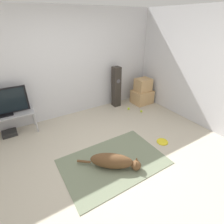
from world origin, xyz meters
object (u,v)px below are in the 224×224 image
object	(u,v)px
dog	(114,161)
floor_speaker	(116,87)
frisbee	(162,142)
tennis_ball_near_speaker	(129,109)
game_console	(10,133)
tv_stand	(4,118)
cardboard_box_upper	(143,85)
tennis_ball_by_boxes	(141,111)
cardboard_box_lower	(142,97)

from	to	relation	value
dog	floor_speaker	world-z (taller)	floor_speaker
frisbee	tennis_ball_near_speaker	size ratio (longest dim) A/B	3.51
floor_speaker	tennis_ball_near_speaker	bearing A→B (deg)	-71.18
floor_speaker	game_console	bearing A→B (deg)	-179.60
tv_stand	tennis_ball_near_speaker	xyz separation A→B (m)	(2.97, -0.40, -0.40)
floor_speaker	dog	bearing A→B (deg)	-123.93
cardboard_box_upper	tennis_ball_by_boxes	bearing A→B (deg)	-130.93
cardboard_box_lower	tennis_ball_by_boxes	xyz separation A→B (m)	(-0.42, -0.48, -0.16)
cardboard_box_lower	cardboard_box_upper	world-z (taller)	cardboard_box_upper
dog	game_console	xyz separation A→B (m)	(-1.44, 2.03, -0.10)
dog	tennis_ball_near_speaker	world-z (taller)	dog
tennis_ball_by_boxes	game_console	bearing A→B (deg)	167.29
game_console	cardboard_box_upper	bearing A→B (deg)	-3.50
frisbee	tennis_ball_by_boxes	bearing A→B (deg)	68.62
cardboard_box_upper	game_console	distance (m)	3.64
dog	frisbee	distance (m)	1.25
cardboard_box_lower	tennis_ball_near_speaker	size ratio (longest dim) A/B	8.52
floor_speaker	tennis_ball_near_speaker	world-z (taller)	floor_speaker
cardboard_box_upper	tv_stand	world-z (taller)	cardboard_box_upper
dog	tennis_ball_by_boxes	size ratio (longest dim) A/B	13.54
frisbee	game_console	xyz separation A→B (m)	(-2.68, 1.97, 0.03)
cardboard_box_upper	tv_stand	size ratio (longest dim) A/B	0.37
frisbee	game_console	distance (m)	3.33
tennis_ball_near_speaker	cardboard_box_lower	bearing A→B (deg)	15.48
cardboard_box_lower	cardboard_box_upper	xyz separation A→B (m)	(0.01, 0.01, 0.37)
game_console	floor_speaker	bearing A→B (deg)	0.40
dog	cardboard_box_upper	size ratio (longest dim) A/B	2.07
cardboard_box_upper	dog	bearing A→B (deg)	-140.07
tennis_ball_near_speaker	game_console	size ratio (longest dim) A/B	0.23
tennis_ball_near_speaker	tv_stand	bearing A→B (deg)	172.39
cardboard_box_upper	tennis_ball_by_boxes	world-z (taller)	cardboard_box_upper
cardboard_box_lower	floor_speaker	distance (m)	0.89
frisbee	tennis_ball_near_speaker	world-z (taller)	tennis_ball_near_speaker
dog	tv_stand	bearing A→B (deg)	125.62
frisbee	cardboard_box_lower	xyz separation A→B (m)	(0.91, 1.73, 0.18)
frisbee	cardboard_box_upper	bearing A→B (deg)	62.24
game_console	tv_stand	bearing A→B (deg)	-96.61
tennis_ball_by_boxes	tennis_ball_near_speaker	bearing A→B (deg)	123.84
frisbee	floor_speaker	world-z (taller)	floor_speaker
dog	cardboard_box_upper	bearing A→B (deg)	39.93
tennis_ball_by_boxes	frisbee	bearing A→B (deg)	-111.38
tv_stand	tennis_ball_by_boxes	xyz separation A→B (m)	(3.17, -0.71, -0.40)
cardboard_box_lower	tennis_ball_near_speaker	xyz separation A→B (m)	(-0.62, -0.17, -0.16)
frisbee	cardboard_box_upper	world-z (taller)	cardboard_box_upper
cardboard_box_lower	cardboard_box_upper	size ratio (longest dim) A/B	1.30
dog	tennis_ball_near_speaker	size ratio (longest dim) A/B	13.54
cardboard_box_lower	floor_speaker	bearing A→B (deg)	161.80
dog	cardboard_box_upper	world-z (taller)	cardboard_box_upper
game_console	frisbee	bearing A→B (deg)	-36.27
dog	tennis_ball_by_boxes	xyz separation A→B (m)	(1.73, 1.31, -0.11)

